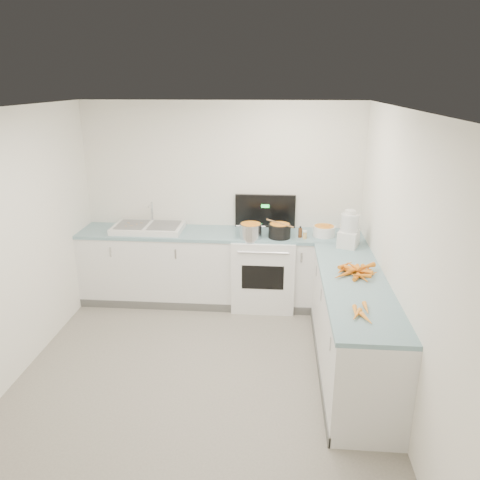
# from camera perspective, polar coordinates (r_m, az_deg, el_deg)

# --- Properties ---
(floor) EXTENTS (3.50, 4.00, 0.00)m
(floor) POSITION_cam_1_polar(r_m,az_deg,el_deg) (4.69, -4.95, -16.58)
(floor) COLOR gray
(floor) RESTS_ON ground
(ceiling) EXTENTS (3.50, 4.00, 0.00)m
(ceiling) POSITION_cam_1_polar(r_m,az_deg,el_deg) (3.84, -6.03, 15.53)
(ceiling) COLOR white
(ceiling) RESTS_ON ground
(wall_back) EXTENTS (3.50, 0.00, 2.50)m
(wall_back) POSITION_cam_1_polar(r_m,az_deg,el_deg) (5.99, -2.17, 4.66)
(wall_back) COLOR white
(wall_back) RESTS_ON ground
(wall_front) EXTENTS (3.50, 0.00, 2.50)m
(wall_front) POSITION_cam_1_polar(r_m,az_deg,el_deg) (2.40, -14.10, -19.48)
(wall_front) COLOR white
(wall_front) RESTS_ON ground
(wall_left) EXTENTS (0.00, 4.00, 2.50)m
(wall_left) POSITION_cam_1_polar(r_m,az_deg,el_deg) (4.72, -26.85, -1.34)
(wall_left) COLOR white
(wall_left) RESTS_ON ground
(wall_right) EXTENTS (0.00, 4.00, 2.50)m
(wall_right) POSITION_cam_1_polar(r_m,az_deg,el_deg) (4.18, 18.97, -2.77)
(wall_right) COLOR white
(wall_right) RESTS_ON ground
(counter_back) EXTENTS (3.50, 0.62, 0.94)m
(counter_back) POSITION_cam_1_polar(r_m,az_deg,el_deg) (5.95, -2.42, -3.35)
(counter_back) COLOR white
(counter_back) RESTS_ON ground
(counter_right) EXTENTS (0.62, 2.20, 0.94)m
(counter_right) POSITION_cam_1_polar(r_m,az_deg,el_deg) (4.70, 13.51, -10.23)
(counter_right) COLOR white
(counter_right) RESTS_ON ground
(stove) EXTENTS (0.76, 0.65, 1.36)m
(stove) POSITION_cam_1_polar(r_m,az_deg,el_deg) (5.90, 2.89, -3.53)
(stove) COLOR white
(stove) RESTS_ON ground
(sink) EXTENTS (0.86, 0.52, 0.31)m
(sink) POSITION_cam_1_polar(r_m,az_deg,el_deg) (5.95, -11.11, 1.50)
(sink) COLOR white
(sink) RESTS_ON counter_back
(steel_pot) EXTENTS (0.35, 0.35, 0.20)m
(steel_pot) POSITION_cam_1_polar(r_m,az_deg,el_deg) (5.55, 1.31, 1.03)
(steel_pot) COLOR silver
(steel_pot) RESTS_ON stove
(black_pot) EXTENTS (0.34, 0.34, 0.19)m
(black_pot) POSITION_cam_1_polar(r_m,az_deg,el_deg) (5.58, 4.84, 1.02)
(black_pot) COLOR black
(black_pot) RESTS_ON stove
(wooden_spoon) EXTENTS (0.32, 0.31, 0.02)m
(wooden_spoon) POSITION_cam_1_polar(r_m,az_deg,el_deg) (5.55, 4.87, 2.04)
(wooden_spoon) COLOR #AD7A47
(wooden_spoon) RESTS_ON black_pot
(mixing_bowl) EXTENTS (0.35, 0.35, 0.12)m
(mixing_bowl) POSITION_cam_1_polar(r_m,az_deg,el_deg) (5.72, 10.19, 1.09)
(mixing_bowl) COLOR white
(mixing_bowl) RESTS_ON counter_back
(extract_bottle) EXTENTS (0.05, 0.05, 0.12)m
(extract_bottle) POSITION_cam_1_polar(r_m,az_deg,el_deg) (5.62, 7.35, 0.88)
(extract_bottle) COLOR #593319
(extract_bottle) RESTS_ON counter_back
(spice_jar) EXTENTS (0.05, 0.05, 0.08)m
(spice_jar) POSITION_cam_1_polar(r_m,az_deg,el_deg) (5.59, 7.90, 0.56)
(spice_jar) COLOR #E5B266
(spice_jar) RESTS_ON counter_back
(food_processor) EXTENTS (0.28, 0.31, 0.42)m
(food_processor) POSITION_cam_1_polar(r_m,az_deg,el_deg) (5.37, 13.15, 1.07)
(food_processor) COLOR white
(food_processor) RESTS_ON counter_right
(carrot_pile) EXTENTS (0.45, 0.41, 0.09)m
(carrot_pile) POSITION_cam_1_polar(r_m,az_deg,el_deg) (4.67, 14.09, -3.64)
(carrot_pile) COLOR orange
(carrot_pile) RESTS_ON counter_right
(peeled_carrots) EXTENTS (0.17, 0.36, 0.04)m
(peeled_carrots) POSITION_cam_1_polar(r_m,az_deg,el_deg) (3.90, 14.54, -8.59)
(peeled_carrots) COLOR orange
(peeled_carrots) RESTS_ON counter_right
(peelings) EXTENTS (0.23, 0.24, 0.01)m
(peelings) POSITION_cam_1_polar(r_m,az_deg,el_deg) (5.98, -13.11, 1.84)
(peelings) COLOR tan
(peelings) RESTS_ON sink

